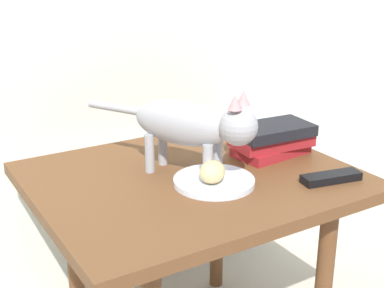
{
  "coord_description": "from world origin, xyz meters",
  "views": [
    {
      "loc": [
        -0.64,
        -1.06,
        1.06
      ],
      "look_at": [
        0.0,
        0.0,
        0.63
      ],
      "focal_mm": 50.17,
      "sensor_mm": 36.0,
      "label": 1
    }
  ],
  "objects_px": {
    "plate": "(214,181)",
    "cat": "(192,125)",
    "bread_roll": "(213,172)",
    "side_table": "(192,200)",
    "book_stack": "(272,139)",
    "tv_remote": "(331,177)"
  },
  "relations": [
    {
      "from": "side_table",
      "to": "tv_remote",
      "type": "xyz_separation_m",
      "value": [
        0.26,
        -0.21,
        0.08
      ]
    },
    {
      "from": "plate",
      "to": "bread_roll",
      "type": "xyz_separation_m",
      "value": [
        -0.01,
        -0.01,
        0.03
      ]
    },
    {
      "from": "tv_remote",
      "to": "plate",
      "type": "bearing_deg",
      "value": 163.06
    },
    {
      "from": "plate",
      "to": "book_stack",
      "type": "relative_size",
      "value": 0.88
    },
    {
      "from": "book_stack",
      "to": "tv_remote",
      "type": "height_order",
      "value": "book_stack"
    },
    {
      "from": "tv_remote",
      "to": "bread_roll",
      "type": "bearing_deg",
      "value": 166.5
    },
    {
      "from": "book_stack",
      "to": "tv_remote",
      "type": "relative_size",
      "value": 1.47
    },
    {
      "from": "plate",
      "to": "tv_remote",
      "type": "bearing_deg",
      "value": -27.94
    },
    {
      "from": "bread_roll",
      "to": "cat",
      "type": "relative_size",
      "value": 0.19
    },
    {
      "from": "cat",
      "to": "book_stack",
      "type": "xyz_separation_m",
      "value": [
        0.26,
        0.01,
        -0.09
      ]
    },
    {
      "from": "bread_roll",
      "to": "cat",
      "type": "height_order",
      "value": "cat"
    },
    {
      "from": "book_stack",
      "to": "bread_roll",
      "type": "bearing_deg",
      "value": -159.33
    },
    {
      "from": "bread_roll",
      "to": "side_table",
      "type": "bearing_deg",
      "value": 90.82
    },
    {
      "from": "side_table",
      "to": "book_stack",
      "type": "relative_size",
      "value": 3.5
    },
    {
      "from": "cat",
      "to": "bread_roll",
      "type": "bearing_deg",
      "value": -85.44
    },
    {
      "from": "side_table",
      "to": "book_stack",
      "type": "bearing_deg",
      "value": 0.87
    },
    {
      "from": "bread_roll",
      "to": "book_stack",
      "type": "height_order",
      "value": "book_stack"
    },
    {
      "from": "side_table",
      "to": "plate",
      "type": "height_order",
      "value": "plate"
    },
    {
      "from": "plate",
      "to": "tv_remote",
      "type": "height_order",
      "value": "tv_remote"
    },
    {
      "from": "plate",
      "to": "cat",
      "type": "height_order",
      "value": "cat"
    },
    {
      "from": "side_table",
      "to": "tv_remote",
      "type": "height_order",
      "value": "tv_remote"
    },
    {
      "from": "side_table",
      "to": "cat",
      "type": "xyz_separation_m",
      "value": [
        -0.01,
        -0.01,
        0.2
      ]
    }
  ]
}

